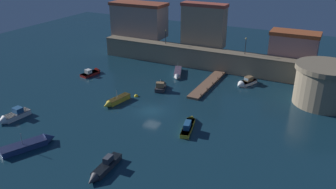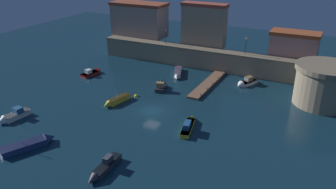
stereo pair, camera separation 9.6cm
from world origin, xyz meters
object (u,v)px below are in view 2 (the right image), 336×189
(moored_boat_0, at_px, (161,86))
(moored_boat_4, at_px, (245,83))
(moored_boat_1, at_px, (116,101))
(moored_boat_5, at_px, (93,72))
(moored_boat_8, at_px, (103,169))
(moored_boat_2, at_px, (178,73))
(moored_boat_3, at_px, (189,125))
(moored_boat_6, at_px, (12,116))
(mooring_buoy_0, at_px, (136,96))
(quay_lamp_1, at_px, (246,43))
(quay_lamp_0, at_px, (166,34))
(moored_boat_7, at_px, (32,143))
(fortress_tower, at_px, (324,85))

(moored_boat_0, bearing_deg, moored_boat_4, -76.93)
(moored_boat_1, xyz_separation_m, moored_boat_5, (-12.46, 9.84, -0.08))
(moored_boat_8, bearing_deg, moored_boat_2, -172.55)
(moored_boat_3, distance_m, moored_boat_6, 27.11)
(moored_boat_1, relative_size, mooring_buoy_0, 8.13)
(moored_boat_4, bearing_deg, quay_lamp_1, -137.94)
(moored_boat_2, bearing_deg, quay_lamp_0, -159.34)
(moored_boat_0, xyz_separation_m, mooring_buoy_0, (-2.22, -5.26, -0.48))
(moored_boat_3, height_order, moored_boat_7, moored_boat_7)
(fortress_tower, relative_size, moored_boat_6, 1.86)
(quay_lamp_1, distance_m, moored_boat_1, 29.11)
(quay_lamp_0, distance_m, moored_boat_7, 40.64)
(moored_boat_3, xyz_separation_m, moored_boat_4, (3.02, 20.33, -0.00))
(moored_boat_1, bearing_deg, moored_boat_3, 90.90)
(moored_boat_3, bearing_deg, moored_boat_7, 117.49)
(moored_boat_3, distance_m, moored_boat_4, 20.55)
(fortress_tower, relative_size, moored_boat_4, 1.92)
(quay_lamp_0, relative_size, moored_boat_3, 0.45)
(moored_boat_0, distance_m, moored_boat_4, 16.25)
(quay_lamp_0, height_order, moored_boat_3, quay_lamp_0)
(fortress_tower, distance_m, quay_lamp_0, 34.98)
(moored_boat_0, bearing_deg, fortress_tower, -97.17)
(moored_boat_0, xyz_separation_m, moored_boat_6, (-14.64, -21.30, 0.04))
(moored_boat_3, height_order, moored_boat_4, moored_boat_4)
(moored_boat_1, xyz_separation_m, mooring_buoy_0, (1.59, 4.02, -0.45))
(quay_lamp_1, relative_size, mooring_buoy_0, 4.62)
(fortress_tower, height_order, moored_boat_7, fortress_tower)
(moored_boat_7, bearing_deg, moored_boat_8, -66.02)
(quay_lamp_1, bearing_deg, moored_boat_4, -70.93)
(moored_boat_0, relative_size, moored_boat_7, 0.64)
(moored_boat_2, distance_m, moored_boat_3, 22.22)
(moored_boat_3, xyz_separation_m, moored_boat_5, (-26.93, 12.10, -0.08))
(moored_boat_2, bearing_deg, moored_boat_0, -19.91)
(moored_boat_5, relative_size, moored_boat_6, 0.94)
(quay_lamp_0, distance_m, moored_boat_5, 18.19)
(moored_boat_4, distance_m, moored_boat_6, 41.32)
(moored_boat_4, bearing_deg, mooring_buoy_0, -25.54)
(fortress_tower, bearing_deg, moored_boat_2, 176.35)
(moored_boat_4, bearing_deg, moored_boat_5, -51.64)
(moored_boat_1, xyz_separation_m, moored_boat_6, (-10.83, -12.01, 0.07))
(moored_boat_3, relative_size, moored_boat_7, 0.95)
(moored_boat_4, distance_m, mooring_buoy_0, 21.22)
(quay_lamp_1, height_order, moored_boat_8, quay_lamp_1)
(quay_lamp_0, bearing_deg, moored_boat_5, -125.12)
(quay_lamp_0, height_order, quay_lamp_1, quay_lamp_1)
(moored_boat_6, distance_m, moored_boat_7, 9.67)
(fortress_tower, xyz_separation_m, moored_boat_4, (-13.72, 2.72, -3.05))
(moored_boat_1, bearing_deg, mooring_buoy_0, 168.14)
(moored_boat_5, distance_m, moored_boat_6, 21.91)
(moored_boat_2, bearing_deg, moored_boat_1, -33.49)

